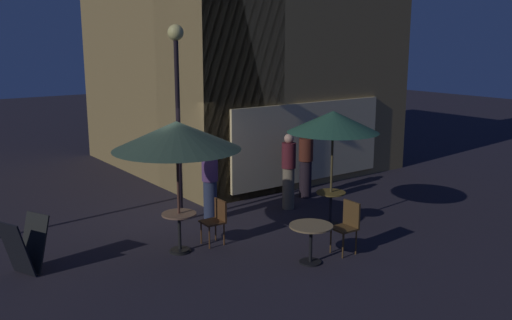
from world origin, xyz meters
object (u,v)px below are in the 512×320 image
Objects in this scene: menu_sandwich_board at (25,246)px; cafe_table_1 at (179,226)px; patio_umbrella_1 at (177,136)px; cafe_chair_0 at (216,217)px; cafe_chair_1 at (348,222)px; cafe_table_2 at (311,235)px; patron_standing_0 at (210,181)px; street_lamp_near_corner at (177,84)px; cafe_table_0 at (331,203)px; patio_umbrella_0 at (333,122)px; patron_standing_2 at (306,164)px; patron_standing_1 at (289,171)px.

menu_sandwich_board reaches higher than cafe_table_1.
patio_umbrella_1 is at bearing -38.27° from menu_sandwich_board.
menu_sandwich_board reaches higher than cafe_chair_0.
cafe_table_2 is at bearing -0.00° from cafe_chair_1.
patron_standing_0 is at bearing -14.56° from menu_sandwich_board.
street_lamp_near_corner reaches higher than cafe_table_0.
cafe_chair_1 is (2.52, -1.88, 0.07)m from cafe_table_1.
patio_umbrella_0 reaches higher than patron_standing_2.
patio_umbrella_0 is 2.83× the size of cafe_chair_0.
cafe_table_2 is 0.89m from cafe_chair_1.
street_lamp_near_corner is 4.12m from cafe_table_0.
patron_standing_1 is at bearing -157.51° from cafe_chair_0.
patio_umbrella_0 is (2.42, -2.21, -0.75)m from street_lamp_near_corner.
cafe_chair_0 is at bearing -2.14° from cafe_table_1.
patio_umbrella_1 is 2.84× the size of cafe_chair_0.
cafe_table_0 is 0.30× the size of patio_umbrella_1.
cafe_chair_0 is (0.80, -0.03, -1.69)m from patio_umbrella_1.
patio_umbrella_1 is at bearing 46.64° from patron_standing_2.
cafe_table_2 is at bearing 78.47° from patron_standing_2.
patio_umbrella_1 is at bearing -64.54° from patron_standing_1.
patron_standing_2 is (2.77, 3.31, 0.33)m from cafe_table_2.
patio_umbrella_1 is at bearing 170.48° from patio_umbrella_0.
patio_umbrella_0 reaches higher than cafe_chair_0.
patron_standing_0 reaches higher than menu_sandwich_board.
patron_standing_1 is at bearing 15.43° from cafe_table_1.
cafe_table_1 is at bearing 180.00° from patio_umbrella_1.
patron_standing_0 reaches higher than cafe_table_0.
street_lamp_near_corner is 4.29× the size of cafe_chair_1.
patio_umbrella_0 is 2.66m from patron_standing_2.
patio_umbrella_0 is at bearing 36.94° from cafe_table_2.
patron_standing_0 is at bearing 41.60° from patio_umbrella_1.
cafe_table_0 is 0.43× the size of patron_standing_0.
cafe_table_2 is (1.63, -1.86, 0.01)m from cafe_table_1.
menu_sandwich_board is 2.68m from cafe_table_1.
patio_umbrella_1 is 3.54m from cafe_chair_1.
street_lamp_near_corner is 4.43m from menu_sandwich_board.
street_lamp_near_corner reaches higher than cafe_chair_1.
cafe_chair_0 is (-2.56, 0.53, 0.03)m from cafe_table_0.
patio_umbrella_1 is 4.83m from patron_standing_2.
cafe_chair_1 is 2.99m from patron_standing_1.
patron_standing_1 is at bearing -15.76° from street_lamp_near_corner.
patron_standing_1 reaches higher than cafe_table_2.
street_lamp_near_corner is at bearing 60.53° from patio_umbrella_1.
cafe_table_0 is 1.56m from patron_standing_1.
patron_standing_1 is (3.42, 0.94, -1.31)m from patio_umbrella_1.
cafe_chair_1 is (-0.83, -1.32, 0.09)m from cafe_table_0.
cafe_table_0 is 0.98× the size of cafe_table_1.
patron_standing_1 is (6.02, 0.28, 0.41)m from menu_sandwich_board.
menu_sandwich_board is at bearing -77.33° from patron_standing_1.
menu_sandwich_board is 4.18m from patron_standing_0.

